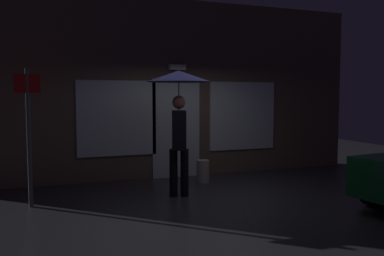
{
  "coord_description": "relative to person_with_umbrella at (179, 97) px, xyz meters",
  "views": [
    {
      "loc": [
        -2.81,
        -6.36,
        1.82
      ],
      "look_at": [
        -0.25,
        0.49,
        1.24
      ],
      "focal_mm": 37.72,
      "sensor_mm": 36.0,
      "label": 1
    }
  ],
  "objects": [
    {
      "name": "ground_plane",
      "position": [
        0.5,
        -0.49,
        -1.8
      ],
      "size": [
        18.0,
        18.0,
        0.0
      ],
      "primitive_type": "plane",
      "color": "#2D2D33"
    },
    {
      "name": "building_facade",
      "position": [
        0.51,
        1.85,
        0.16
      ],
      "size": [
        9.02,
        0.48,
        3.95
      ],
      "color": "brown",
      "rests_on": "ground"
    },
    {
      "name": "person_with_umbrella",
      "position": [
        0.0,
        0.0,
        0.0
      ],
      "size": [
        1.17,
        1.17,
        2.27
      ],
      "rotation": [
        0.0,
        0.0,
        1.29
      ],
      "color": "black",
      "rests_on": "ground"
    },
    {
      "name": "street_sign_post",
      "position": [
        -2.51,
        0.17,
        -0.51
      ],
      "size": [
        0.4,
        0.07,
        2.27
      ],
      "color": "#595B60",
      "rests_on": "ground"
    },
    {
      "name": "sidewalk_bollard",
      "position": [
        0.85,
        0.94,
        -1.56
      ],
      "size": [
        0.27,
        0.27,
        0.47
      ],
      "primitive_type": "cylinder",
      "color": "#B2A899",
      "rests_on": "ground"
    }
  ]
}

